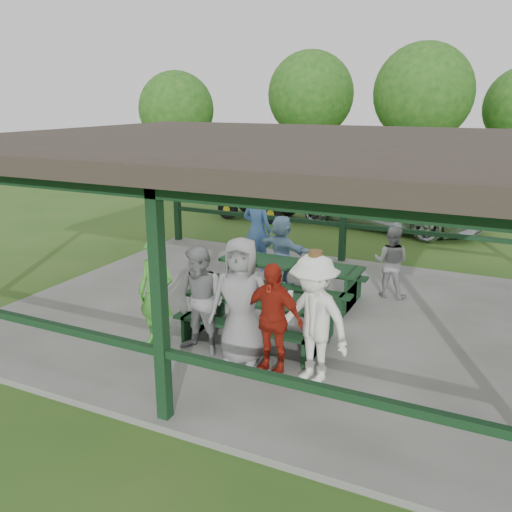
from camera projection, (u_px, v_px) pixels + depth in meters
The scene contains 19 objects.
ground at pixel (282, 318), 10.18m from camera, with size 90.00×90.00×0.00m, color #2A531A.
concrete_slab at pixel (282, 315), 10.16m from camera, with size 10.00×8.00×0.10m, color #62625D.
pavilion_structure at pixel (285, 147), 9.28m from camera, with size 10.60×8.60×3.24m.
picnic_table_near at pixel (259, 312), 8.94m from camera, with size 2.46×1.39×0.75m.
picnic_table_far at pixel (290, 275), 10.78m from camera, with size 2.85×1.39×0.75m.
table_setting at pixel (270, 296), 8.79m from camera, with size 2.28×0.45×0.10m.
contestant_green at pixel (156, 294), 8.59m from camera, with size 0.65×0.43×1.78m, color green.
contestant_grey_left at pixel (201, 301), 8.34m from camera, with size 0.84×0.65×1.73m, color gray.
contestant_grey_mid at pixel (241, 301), 8.04m from camera, with size 0.95×0.62×1.95m, color gray.
contestant_red at pixel (272, 319), 7.76m from camera, with size 0.98×0.41×1.67m, color #9E2012.
contestant_white_fedora at pixel (313, 319), 7.49m from camera, with size 1.37×1.05×1.92m.
spectator_lblue at pixel (282, 250), 11.52m from camera, with size 1.40×0.45×1.51m, color #89B2D4.
spectator_blue at pixel (257, 230), 12.39m from camera, with size 0.71×0.46×1.94m, color #436EAF.
spectator_grey at pixel (391, 262), 10.81m from camera, with size 0.70×0.55×1.45m, color #969698.
pickup_truck at pixel (393, 201), 17.20m from camera, with size 2.72×5.89×1.64m, color silver.
farm_trailer at pixel (259, 200), 18.52m from camera, with size 3.52×1.60×1.23m.
tree_far_left at pixel (311, 95), 24.52m from camera, with size 3.87×3.87×6.05m.
tree_left at pixel (423, 93), 21.37m from camera, with size 3.91×3.91×6.10m.
tree_edge_left at pixel (176, 110), 23.69m from camera, with size 3.28×3.28×5.12m.
Camera 1 is at (3.62, -8.73, 3.99)m, focal length 38.00 mm.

